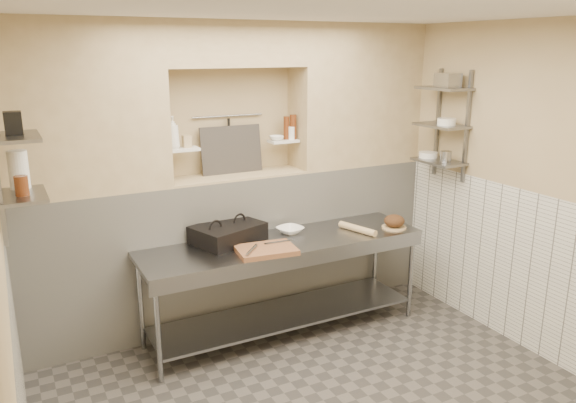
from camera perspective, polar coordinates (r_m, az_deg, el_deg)
wall_right at (r=5.14m, az=24.55°, el=0.82°), size 0.10×3.90×2.80m
wall_back at (r=5.52m, az=-6.28°, el=3.04°), size 4.00×0.10×2.80m
backwall_lower at (r=5.49m, az=-5.12°, el=-4.61°), size 4.00×0.40×1.40m
alcove_sill at (r=5.29m, az=-5.30°, el=2.64°), size 1.30×0.40×0.02m
backwall_pillar_left at (r=4.85m, az=-20.33°, el=8.88°), size 1.35×0.40×1.40m
backwall_pillar_right at (r=5.81m, az=6.92°, el=10.61°), size 1.35×0.40×1.40m
backwall_header at (r=5.16m, az=-5.64°, el=15.63°), size 1.30×0.40×0.40m
wainscot_left at (r=3.57m, az=-25.28°, el=-17.85°), size 0.02×3.90×1.40m
wainscot_right at (r=5.30m, az=23.31°, el=-6.60°), size 0.02×3.90×1.40m
alcove_shelf_left at (r=5.07m, az=-10.63°, el=5.23°), size 0.28×0.16×0.02m
alcove_shelf_right at (r=5.44m, az=-0.47°, el=6.16°), size 0.28×0.16×0.02m
utensil_rail at (r=5.36m, az=-6.14°, el=8.64°), size 0.70×0.02×0.02m
hanging_steel at (r=5.36m, az=-6.01°, el=6.81°), size 0.02×0.02×0.30m
splash_panel at (r=5.34m, az=-5.77°, el=5.26°), size 0.60×0.08×0.45m
wall_shelf_left_lower at (r=4.20m, az=-25.36°, el=0.54°), size 0.30×0.50×0.02m
wall_shelf_left_upper at (r=4.13m, az=-25.99°, el=5.91°), size 0.30×0.50×0.03m
shelf_rail_right_a at (r=5.85m, az=14.96°, el=7.78°), size 0.03×0.03×1.05m
shelf_rail_right_b at (r=5.56m, az=17.72°, el=7.20°), size 0.03×0.03×1.05m
wall_shelf_right_lower at (r=5.66m, az=15.05°, el=3.95°), size 0.30×0.50×0.02m
wall_shelf_right_mid at (r=5.61m, az=15.30°, el=7.45°), size 0.30×0.50×0.02m
wall_shelf_right_upper at (r=5.58m, az=15.55°, el=11.01°), size 0.30×0.50×0.03m
prep_table at (r=5.11m, az=-0.38°, el=-6.77°), size 2.60×0.70×0.90m
panini_press at (r=5.01m, az=-6.12°, el=-3.22°), size 0.69×0.59×0.16m
cutting_board at (r=4.75m, az=-2.23°, el=-4.95°), size 0.53×0.40×0.04m
knife_blade at (r=4.86m, az=-0.95°, el=-4.13°), size 0.27×0.05×0.01m
tongs at (r=4.66m, az=-3.71°, el=-4.93°), size 0.18×0.20×0.02m
mixing_bowl at (r=5.23m, az=0.22°, el=-2.92°), size 0.29×0.29×0.06m
rolling_pin at (r=5.30m, az=7.07°, el=-2.76°), size 0.18×0.42×0.06m
bread_board at (r=5.47m, az=10.72°, el=-2.59°), size 0.24×0.24×0.01m
bread_loaf at (r=5.46m, az=10.75°, el=-1.94°), size 0.20×0.20×0.12m
bottle_soap at (r=5.01m, az=-11.62°, el=6.86°), size 0.14×0.14×0.29m
jar_alcove at (r=5.09m, az=-10.24°, el=6.03°), size 0.07×0.07×0.11m
bowl_alcove at (r=5.40m, az=-1.17°, el=6.46°), size 0.17×0.17×0.04m
condiment_a at (r=5.46m, az=0.51°, el=7.59°), size 0.06×0.06×0.24m
condiment_b at (r=5.45m, az=-0.16°, el=7.49°), size 0.06×0.06×0.22m
condiment_c at (r=5.46m, az=0.38°, el=6.99°), size 0.07×0.07×0.12m
jug_left at (r=4.34m, az=-25.69°, el=2.93°), size 0.13×0.13×0.27m
jar_left at (r=4.14m, az=-25.45°, el=1.46°), size 0.09×0.09×0.13m
box_left_upper at (r=4.14m, az=-26.14°, el=7.16°), size 0.11×0.11×0.15m
bowl_right at (r=5.77m, az=14.05°, el=4.62°), size 0.18×0.18×0.05m
canister_right at (r=5.58m, az=15.74°, el=4.42°), size 0.10×0.10×0.10m
bowl_right_mid at (r=5.55m, az=15.81°, el=7.81°), size 0.17×0.17×0.06m
basket_right at (r=5.54m, az=15.92°, el=11.77°), size 0.17×0.21×0.13m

